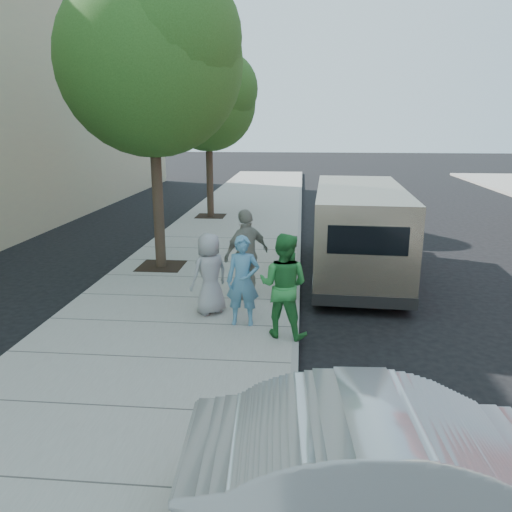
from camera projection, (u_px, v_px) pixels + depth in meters
name	position (u px, v px, depth m)	size (l,w,h in m)	color
ground	(233.00, 305.00, 11.19)	(120.00, 120.00, 0.00)	black
sidewalk	(189.00, 300.00, 11.26)	(5.00, 60.00, 0.15)	gray
curb_face	(297.00, 303.00, 11.05)	(0.12, 60.00, 0.16)	gray
tree_near	(152.00, 56.00, 12.27)	(4.62, 4.60, 7.53)	black
tree_far	(209.00, 98.00, 19.75)	(3.92, 3.80, 6.49)	black
parking_meter	(289.00, 255.00, 10.64)	(0.32, 0.19, 1.49)	gray
van	(358.00, 230.00, 12.99)	(2.43, 6.47, 2.36)	tan
sedan	(408.00, 472.00, 4.76)	(1.51, 4.34, 1.43)	silver
person_officer	(243.00, 281.00, 9.52)	(0.64, 0.42, 1.75)	#528DB0
person_green_shirt	(283.00, 285.00, 9.00)	(0.93, 0.73, 1.92)	#2B843B
person_gray_shirt	(210.00, 274.00, 10.10)	(0.82, 0.53, 1.68)	#979799
person_striped_polo	(247.00, 254.00, 10.96)	(1.17, 0.49, 2.00)	gray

